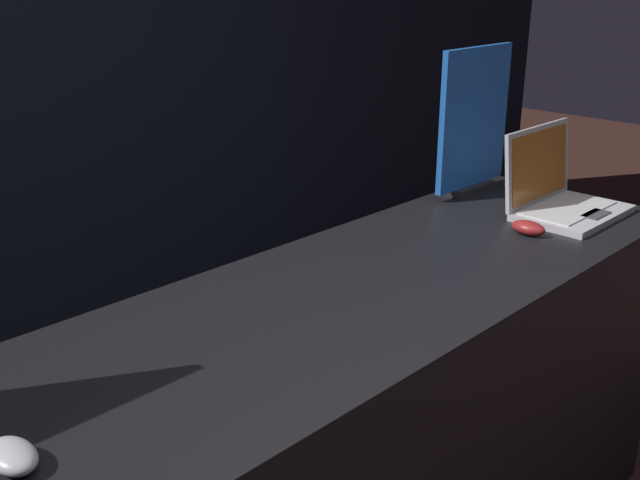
{
  "coord_description": "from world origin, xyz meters",
  "views": [
    {
      "loc": [
        -1.08,
        -0.71,
        1.64
      ],
      "look_at": [
        -0.02,
        0.33,
        1.08
      ],
      "focal_mm": 42.0,
      "sensor_mm": 36.0,
      "label": 1
    }
  ],
  "objects_px": {
    "mouse_front": "(12,456)",
    "mouse_back": "(528,228)",
    "laptop_back": "(559,194)",
    "promo_stand_back": "(474,125)"
  },
  "relations": [
    {
      "from": "laptop_back",
      "to": "mouse_back",
      "type": "relative_size",
      "value": 3.52
    },
    {
      "from": "laptop_back",
      "to": "promo_stand_back",
      "type": "bearing_deg",
      "value": 90.0
    },
    {
      "from": "mouse_front",
      "to": "mouse_back",
      "type": "height_order",
      "value": "mouse_back"
    },
    {
      "from": "promo_stand_back",
      "to": "mouse_back",
      "type": "bearing_deg",
      "value": -123.9
    },
    {
      "from": "laptop_back",
      "to": "mouse_back",
      "type": "xyz_separation_m",
      "value": [
        -0.23,
        -0.04,
        -0.04
      ]
    },
    {
      "from": "mouse_back",
      "to": "mouse_front",
      "type": "bearing_deg",
      "value": 178.93
    },
    {
      "from": "mouse_front",
      "to": "mouse_back",
      "type": "xyz_separation_m",
      "value": [
        1.44,
        -0.03,
        0.0
      ]
    },
    {
      "from": "mouse_back",
      "to": "promo_stand_back",
      "type": "relative_size",
      "value": 0.21
    },
    {
      "from": "mouse_front",
      "to": "laptop_back",
      "type": "distance_m",
      "value": 1.67
    },
    {
      "from": "laptop_back",
      "to": "promo_stand_back",
      "type": "relative_size",
      "value": 0.76
    }
  ]
}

